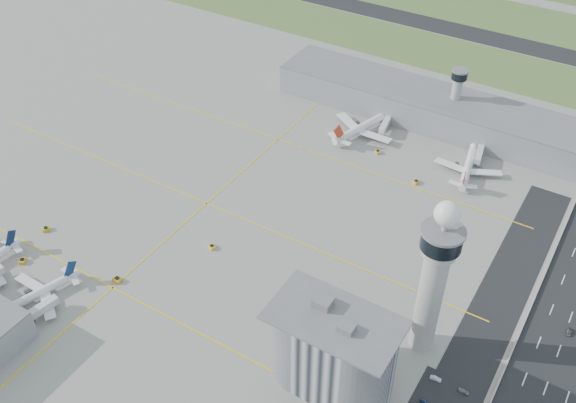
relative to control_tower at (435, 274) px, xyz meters
The scene contains 29 objects.
ground 80.47m from the control_tower, behind, with size 1000.00×1000.00×0.00m, color #99978F.
grass_strip_0 238.28m from the control_tower, 112.98° to the left, with size 480.00×50.00×0.08m, color #4D6530.
grass_strip_1 308.14m from the control_tower, 107.49° to the left, with size 480.00×60.00×0.08m, color #4B642F.
runway 272.40m from the control_tower, 109.91° to the left, with size 480.00×22.00×0.10m, color black.
barrier_left 45.73m from the control_tower, 15.42° to the right, with size 0.60×500.00×1.20m, color #9E9E99.
taxiway_line_h_0 123.35m from the control_tower, 161.26° to the right, with size 260.00×0.60×0.01m, color yellow.
taxiway_line_h_1 119.40m from the control_tower, 168.89° to the left, with size 260.00×0.60×0.01m, color yellow.
taxiway_line_h_2 143.16m from the control_tower, 143.79° to the left, with size 260.00×0.60×0.01m, color yellow.
taxiway_line_v 119.40m from the control_tower, 168.89° to the left, with size 0.60×260.00×0.01m, color yellow.
control_tower is the anchor object (origin of this frame).
secondary_tower 148.97m from the control_tower, 106.48° to the left, with size 8.60×8.60×31.90m.
admin_building 41.10m from the control_tower, 123.70° to the right, with size 42.00×24.00×33.50m.
terminal_pier 146.15m from the control_tower, 102.88° to the left, with size 210.00×32.00×15.80m.
airplane_near_c 147.34m from the control_tower, 156.41° to the right, with size 34.95×29.71×9.79m, color white, non-canonical shape.
airplane_far_a 138.92m from the control_tower, 125.00° to the left, with size 42.89×36.46×12.01m, color white, non-canonical shape.
airplane_far_b 112.91m from the control_tower, 100.79° to the left, with size 37.85×32.18×10.60m, color white, non-canonical shape.
jet_bridge_near_2 146.36m from the control_tower, 151.10° to the right, with size 14.00×3.00×5.70m, color silver, non-canonical shape.
jet_bridge_far_0 145.99m from the control_tower, 119.45° to the left, with size 14.00×3.00×5.70m, color silver, non-canonical shape.
jet_bridge_far_1 129.66m from the control_tower, 99.16° to the left, with size 14.00×3.00×5.70m, color silver, non-canonical shape.
tug_0 165.42m from the control_tower, 169.95° to the right, with size 2.24×3.26×1.89m, color gold, non-canonical shape.
tug_1 163.19m from the control_tower, 163.00° to the right, with size 2.27×3.30×1.92m, color gold, non-canonical shape.
tug_2 122.72m from the control_tower, 163.07° to the right, with size 2.40×3.48×2.03m, color gold, non-canonical shape.
tug_3 98.59m from the control_tower, behind, with size 2.08×3.02×1.76m, color yellow, non-canonical shape.
tug_4 121.62m from the control_tower, 122.91° to the left, with size 2.00×2.91×1.69m, color gold, non-canonical shape.
tug_5 99.20m from the control_tower, 113.84° to the left, with size 2.09×3.03×1.76m, color gold, non-canonical shape.
car_lot_4 42.44m from the control_tower, 64.48° to the right, with size 1.28×3.18×1.08m, color navy.
car_lot_5 37.86m from the control_tower, 49.00° to the right, with size 1.35×3.86×1.27m, color silver.
car_lot_11 41.67m from the control_tower, 29.98° to the right, with size 1.52×3.73×1.08m, color gray.
car_hw_1 64.45m from the control_tower, 36.00° to the left, with size 1.35×3.86×1.27m, color black.
Camera 1 is at (107.18, -139.25, 184.18)m, focal length 40.00 mm.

